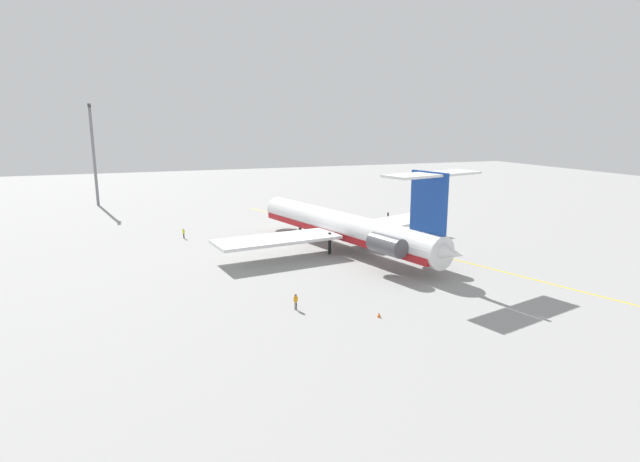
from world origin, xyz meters
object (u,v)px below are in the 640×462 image
main_jetliner (348,227)px  ground_crew_portside (184,232)px  light_mast (93,151)px  ground_crew_near_nose (388,215)px  safety_cone_nose (379,315)px  ground_crew_near_tail (331,213)px  ground_crew_starboard (296,300)px

main_jetliner → ground_crew_portside: main_jetliner is taller
main_jetliner → light_mast: 76.75m
ground_crew_near_nose → safety_cone_nose: ground_crew_near_nose is taller
main_jetliner → light_mast: size_ratio=1.94×
main_jetliner → light_mast: (64.59, 40.29, 9.76)m
ground_crew_portside → light_mast: (45.97, 16.25, 12.48)m
safety_cone_nose → ground_crew_portside: bearing=18.6°
ground_crew_near_nose → light_mast: 74.10m
ground_crew_near_tail → light_mast: 61.86m
light_mast → safety_cone_nose: bearing=-161.0°
ground_crew_near_tail → ground_crew_portside: 33.74m
light_mast → ground_crew_near_tail: bearing=-126.7°
ground_crew_near_nose → ground_crew_near_tail: size_ratio=0.96×
ground_crew_near_nose → safety_cone_nose: bearing=-145.3°
safety_cone_nose → main_jetliner: bearing=-16.9°
main_jetliner → ground_crew_portside: size_ratio=26.44×
main_jetliner → ground_crew_starboard: 27.69m
ground_crew_portside → ground_crew_near_tail: bearing=149.7°
ground_crew_near_tail → ground_crew_portside: (-9.75, 32.30, 0.03)m
main_jetliner → ground_crew_near_nose: size_ratio=28.40×
main_jetliner → ground_crew_near_tail: main_jetliner is taller
ground_crew_near_tail → ground_crew_portside: ground_crew_portside is taller
ground_crew_portside → safety_cone_nose: (-46.33, -15.60, -0.88)m
ground_crew_near_nose → safety_cone_nose: 56.55m
main_jetliner → ground_crew_portside: 30.53m
ground_crew_near_tail → ground_crew_portside: bearing=-108.2°
ground_crew_near_nose → light_mast: (42.79, 59.18, 12.56)m
ground_crew_near_nose → ground_crew_portside: size_ratio=0.93×
main_jetliner → safety_cone_nose: 29.19m
ground_crew_near_tail → ground_crew_starboard: size_ratio=0.98×
ground_crew_near_nose → ground_crew_near_tail: ground_crew_near_tail is taller
main_jetliner → ground_crew_portside: bearing=38.3°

